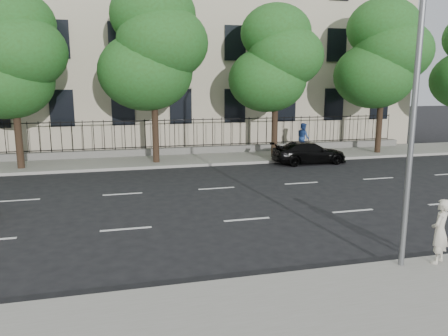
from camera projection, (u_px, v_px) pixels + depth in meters
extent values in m
plane|color=black|center=(273.00, 246.00, 12.39)|extent=(120.00, 120.00, 0.00)
cube|color=gray|center=(344.00, 316.00, 8.58)|extent=(60.00, 4.00, 0.15)
cube|color=gray|center=(189.00, 159.00, 25.69)|extent=(60.00, 4.00, 0.15)
cube|color=#BFB198|center=(167.00, 21.00, 32.49)|extent=(34.00, 12.00, 18.00)
cube|color=slate|center=(185.00, 150.00, 27.25)|extent=(30.00, 0.50, 0.40)
cube|color=black|center=(184.00, 146.00, 27.19)|extent=(28.80, 0.05, 0.05)
cube|color=black|center=(184.00, 120.00, 26.88)|extent=(28.80, 0.05, 0.05)
cylinder|color=slate|center=(415.00, 101.00, 10.00)|extent=(0.14, 0.14, 8.00)
cylinder|color=#382619|center=(19.00, 140.00, 22.45)|extent=(0.36, 0.36, 2.97)
ellipsoid|color=#28541C|center=(6.00, 81.00, 22.06)|extent=(4.75, 4.75, 3.90)
ellipsoid|color=#28541C|center=(21.00, 52.00, 21.53)|extent=(4.50, 4.50, 3.70)
ellipsoid|color=#28541C|center=(12.00, 24.00, 21.74)|extent=(4.25, 4.25, 3.50)
cylinder|color=#382619|center=(155.00, 132.00, 24.11)|extent=(0.36, 0.36, 3.32)
ellipsoid|color=#28541C|center=(146.00, 72.00, 23.65)|extent=(5.13, 5.13, 4.21)
ellipsoid|color=#28541C|center=(163.00, 43.00, 23.10)|extent=(4.86, 4.86, 4.00)
ellipsoid|color=#28541C|center=(153.00, 15.00, 23.28)|extent=(4.59, 4.59, 3.78)
cylinder|color=#382619|center=(275.00, 131.00, 25.81)|extent=(0.36, 0.36, 3.08)
ellipsoid|color=#28541C|center=(267.00, 80.00, 25.42)|extent=(4.56, 4.56, 3.74)
ellipsoid|color=#28541C|center=(286.00, 56.00, 24.90)|extent=(4.32, 4.32, 3.55)
ellipsoid|color=#28541C|center=(276.00, 33.00, 25.12)|extent=(4.08, 4.08, 3.36)
cylinder|color=#382619|center=(379.00, 127.00, 27.48)|extent=(0.36, 0.36, 3.22)
ellipsoid|color=#28541C|center=(374.00, 76.00, 27.05)|extent=(4.94, 4.94, 4.06)
ellipsoid|color=#28541C|center=(393.00, 52.00, 26.51)|extent=(4.68, 4.68, 3.85)
ellipsoid|color=#28541C|center=(383.00, 28.00, 26.71)|extent=(4.42, 4.42, 3.64)
imported|color=black|center=(309.00, 153.00, 24.70)|extent=(4.26, 1.74, 1.23)
imported|color=beige|center=(440.00, 231.00, 10.75)|extent=(0.71, 0.65, 1.63)
imported|color=navy|center=(303.00, 137.00, 28.00)|extent=(0.74, 0.92, 1.83)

